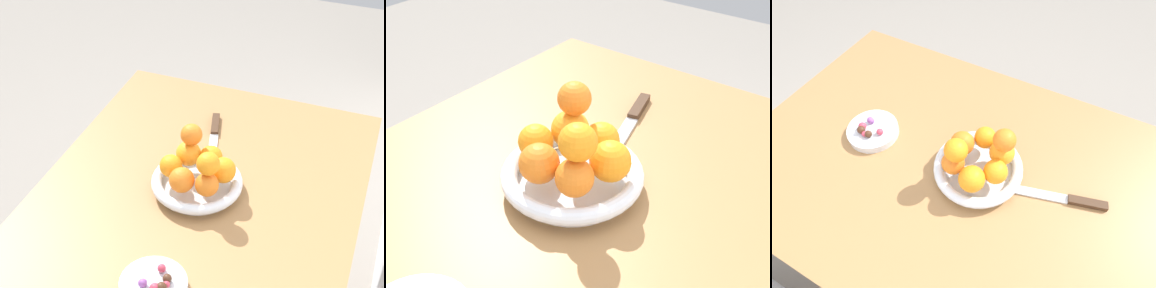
# 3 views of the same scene
# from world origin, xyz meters

# --- Properties ---
(dining_table) EXTENTS (1.10, 0.76, 0.74)m
(dining_table) POSITION_xyz_m (0.00, 0.00, 0.65)
(dining_table) COLOR #9E7042
(dining_table) RESTS_ON ground_plane
(fruit_bowl) EXTENTS (0.22, 0.22, 0.04)m
(fruit_bowl) POSITION_xyz_m (-0.08, -0.01, 0.76)
(fruit_bowl) COLOR silver
(fruit_bowl) RESTS_ON dining_table
(candy_dish) EXTENTS (0.14, 0.14, 0.02)m
(candy_dish) POSITION_xyz_m (0.23, 0.02, 0.75)
(candy_dish) COLOR silver
(candy_dish) RESTS_ON dining_table
(orange_0) EXTENTS (0.06, 0.06, 0.06)m
(orange_0) POSITION_xyz_m (-0.09, 0.05, 0.81)
(orange_0) COLOR orange
(orange_0) RESTS_ON fruit_bowl
(orange_1) EXTENTS (0.06, 0.06, 0.06)m
(orange_1) POSITION_xyz_m (-0.13, 0.01, 0.81)
(orange_1) COLOR orange
(orange_1) RESTS_ON fruit_bowl
(orange_2) EXTENTS (0.06, 0.06, 0.06)m
(orange_2) POSITION_xyz_m (-0.12, -0.04, 0.81)
(orange_2) COLOR orange
(orange_2) RESTS_ON fruit_bowl
(orange_3) EXTENTS (0.05, 0.05, 0.05)m
(orange_3) POSITION_xyz_m (-0.07, -0.07, 0.81)
(orange_3) COLOR orange
(orange_3) RESTS_ON fruit_bowl
(orange_4) EXTENTS (0.06, 0.06, 0.06)m
(orange_4) POSITION_xyz_m (-0.03, -0.02, 0.81)
(orange_4) COLOR orange
(orange_4) RESTS_ON fruit_bowl
(orange_5) EXTENTS (0.06, 0.06, 0.06)m
(orange_5) POSITION_xyz_m (-0.03, 0.03, 0.81)
(orange_5) COLOR orange
(orange_5) RESTS_ON fruit_bowl
(orange_6) EXTENTS (0.05, 0.05, 0.05)m
(orange_6) POSITION_xyz_m (-0.13, -0.04, 0.87)
(orange_6) COLOR orange
(orange_6) RESTS_ON orange_2
(orange_7) EXTENTS (0.05, 0.05, 0.05)m
(orange_7) POSITION_xyz_m (-0.04, 0.03, 0.86)
(orange_7) COLOR orange
(orange_7) RESTS_ON orange_5
(candy_ball_0) EXTENTS (0.01, 0.01, 0.01)m
(candy_ball_0) POSITION_xyz_m (0.23, 0.04, 0.77)
(candy_ball_0) COLOR #C6384C
(candy_ball_0) RESTS_ON candy_dish
(candy_ball_1) EXTENTS (0.02, 0.02, 0.02)m
(candy_ball_1) POSITION_xyz_m (0.24, 0.04, 0.77)
(candy_ball_1) COLOR #472819
(candy_ball_1) RESTS_ON candy_dish
(candy_ball_2) EXTENTS (0.02, 0.02, 0.02)m
(candy_ball_2) POSITION_xyz_m (0.20, 0.02, 0.77)
(candy_ball_2) COLOR #C6384C
(candy_ball_2) RESTS_ON candy_dish
(candy_ball_3) EXTENTS (0.02, 0.02, 0.02)m
(candy_ball_3) POSITION_xyz_m (0.25, -0.00, 0.77)
(candy_ball_3) COLOR #8C4C99
(candy_ball_3) RESTS_ON candy_dish
(candy_ball_4) EXTENTS (0.02, 0.02, 0.02)m
(candy_ball_4) POSITION_xyz_m (0.25, 0.03, 0.77)
(candy_ball_4) COLOR #C6384C
(candy_ball_4) RESTS_ON candy_dish
(candy_ball_5) EXTENTS (0.02, 0.02, 0.02)m
(candy_ball_5) POSITION_xyz_m (0.24, -0.00, 0.77)
(candy_ball_5) COLOR #8C4C99
(candy_ball_5) RESTS_ON candy_dish
(candy_ball_7) EXTENTS (0.02, 0.02, 0.02)m
(candy_ball_7) POSITION_xyz_m (0.22, 0.04, 0.77)
(candy_ball_7) COLOR #472819
(candy_ball_7) RESTS_ON candy_dish
(knife) EXTENTS (0.26, 0.09, 0.01)m
(knife) POSITION_xyz_m (-0.29, -0.03, 0.75)
(knife) COLOR #3F2819
(knife) RESTS_ON dining_table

